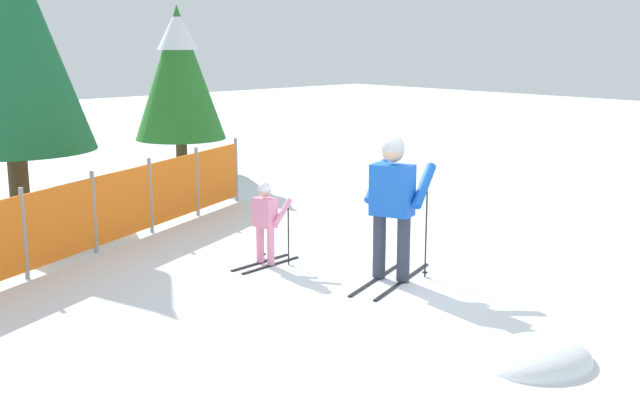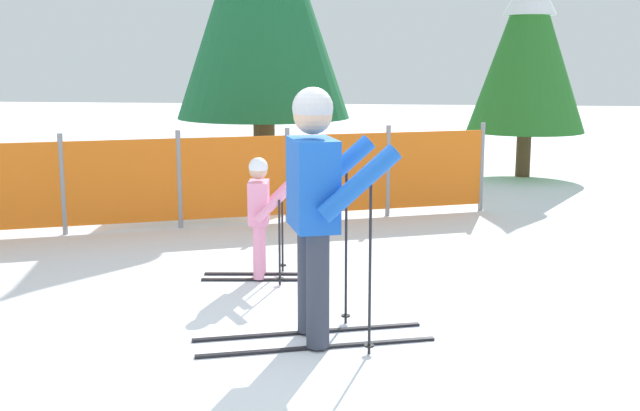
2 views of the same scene
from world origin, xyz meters
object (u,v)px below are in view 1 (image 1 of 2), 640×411
(skier_child, at_px, (266,217))
(skier_adult, at_px, (393,195))
(conifer_near, at_px, (179,70))
(safety_fence, at_px, (94,213))
(conifer_far, at_px, (7,28))

(skier_child, bearing_deg, skier_adult, -72.30)
(skier_adult, distance_m, skier_child, 1.82)
(skier_adult, bearing_deg, conifer_near, 54.40)
(conifer_near, bearing_deg, skier_child, -114.99)
(skier_adult, distance_m, safety_fence, 4.31)
(skier_child, bearing_deg, safety_fence, 117.40)
(skier_child, height_order, conifer_far, conifer_far)
(conifer_far, bearing_deg, safety_fence, -96.10)
(safety_fence, height_order, conifer_far, conifer_far)
(skier_child, relative_size, conifer_near, 0.31)
(skier_child, xyz_separation_m, safety_fence, (-1.41, 2.10, -0.07))
(safety_fence, bearing_deg, skier_adult, -60.11)
(skier_adult, height_order, safety_fence, skier_adult)
(skier_adult, distance_m, conifer_far, 7.67)
(skier_child, distance_m, conifer_far, 6.18)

